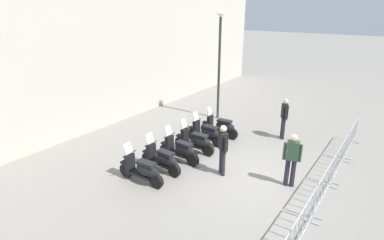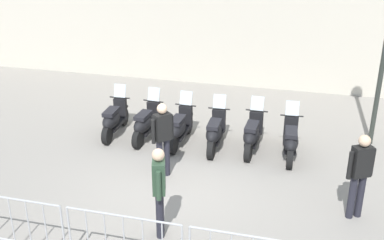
{
  "view_description": "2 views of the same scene",
  "coord_description": "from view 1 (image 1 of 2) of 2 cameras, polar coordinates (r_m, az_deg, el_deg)",
  "views": [
    {
      "loc": [
        -8.23,
        -3.57,
        5.24
      ],
      "look_at": [
        0.58,
        2.61,
        1.23
      ],
      "focal_mm": 28.62,
      "sensor_mm": 36.0,
      "label": 1
    },
    {
      "loc": [
        2.54,
        -8.14,
        5.31
      ],
      "look_at": [
        -0.05,
        2.16,
        0.81
      ],
      "focal_mm": 44.43,
      "sensor_mm": 36.0,
      "label": 2
    }
  ],
  "objects": [
    {
      "name": "motorcycle_5",
      "position": [
        13.01,
        5.38,
        -1.26
      ],
      "size": [
        0.56,
        1.73,
        1.24
      ],
      "color": "black",
      "rests_on": "ground"
    },
    {
      "name": "officer_near_row_end",
      "position": [
        13.18,
        16.79,
        0.66
      ],
      "size": [
        0.49,
        0.37,
        1.73
      ],
      "color": "#23232D",
      "rests_on": "ground"
    },
    {
      "name": "officer_by_barriers",
      "position": [
        9.94,
        5.76,
        -5.05
      ],
      "size": [
        0.4,
        0.44,
        1.73
      ],
      "color": "#23232D",
      "rests_on": "ground"
    },
    {
      "name": "motorcycle_4",
      "position": [
        12.33,
        2.75,
        -2.44
      ],
      "size": [
        0.56,
        1.72,
        1.24
      ],
      "color": "black",
      "rests_on": "ground"
    },
    {
      "name": "barrier_segment_1",
      "position": [
        7.86,
        19.92,
        -17.91
      ],
      "size": [
        1.96,
        0.46,
        1.07
      ],
      "color": "#B2B5B7",
      "rests_on": "ground"
    },
    {
      "name": "barrier_segment_3",
      "position": [
        11.34,
        25.91,
        -6.37
      ],
      "size": [
        1.96,
        0.46,
        1.07
      ],
      "color": "#B2B5B7",
      "rests_on": "ground"
    },
    {
      "name": "motorcycle_1",
      "position": [
        10.33,
        -5.59,
        -7.27
      ],
      "size": [
        0.56,
        1.73,
        1.24
      ],
      "color": "black",
      "rests_on": "ground"
    },
    {
      "name": "officer_mid_plaza",
      "position": [
        9.74,
        18.1,
        -6.61
      ],
      "size": [
        0.31,
        0.53,
        1.73
      ],
      "color": "#23232D",
      "rests_on": "ground"
    },
    {
      "name": "motorcycle_3",
      "position": [
        11.58,
        0.72,
        -3.98
      ],
      "size": [
        0.56,
        1.72,
        1.24
      ],
      "color": "black",
      "rests_on": "ground"
    },
    {
      "name": "motorcycle_0",
      "position": [
        9.77,
        -9.22,
        -9.19
      ],
      "size": [
        0.56,
        1.72,
        1.24
      ],
      "color": "black",
      "rests_on": "ground"
    },
    {
      "name": "barrier_segment_2",
      "position": [
        9.54,
        23.53,
        -11.1
      ],
      "size": [
        1.96,
        0.46,
        1.07
      ],
      "color": "#B2B5B7",
      "rests_on": "ground"
    },
    {
      "name": "street_lamp",
      "position": [
        14.61,
        5.14,
        11.89
      ],
      "size": [
        0.36,
        0.36,
        5.03
      ],
      "color": "#2D332D",
      "rests_on": "ground"
    },
    {
      "name": "ground_plane",
      "position": [
        10.39,
        10.15,
        -10.21
      ],
      "size": [
        120.0,
        120.0,
        0.0
      ],
      "primitive_type": "plane",
      "color": "gray"
    },
    {
      "name": "motorcycle_2",
      "position": [
        10.92,
        -2.16,
        -5.57
      ],
      "size": [
        0.56,
        1.72,
        1.24
      ],
      "color": "black",
      "rests_on": "ground"
    },
    {
      "name": "barrier_segment_4",
      "position": [
        13.22,
        27.61,
        -2.94
      ],
      "size": [
        1.96,
        0.46,
        1.07
      ],
      "color": "#B2B5B7",
      "rests_on": "ground"
    },
    {
      "name": "building_facade",
      "position": [
        14.68,
        -21.57,
        18.36
      ],
      "size": [
        28.02,
        2.69,
        10.1
      ],
      "primitive_type": "cube",
      "rotation": [
        0.0,
        0.0,
        -0.01
      ],
      "color": "beige",
      "rests_on": "ground"
    }
  ]
}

